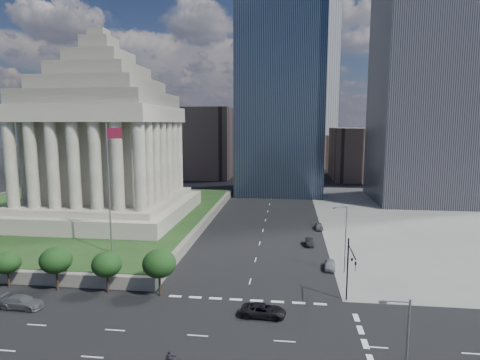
% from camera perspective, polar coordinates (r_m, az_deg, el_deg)
% --- Properties ---
extents(ground, '(500.00, 500.00, 0.00)m').
position_cam_1_polar(ground, '(134.97, 4.78, -1.27)').
color(ground, black).
rests_on(ground, ground).
extents(sidewalk_ne, '(68.00, 90.00, 0.03)m').
position_cam_1_polar(sidewalk_ne, '(103.98, 30.13, -5.16)').
color(sidewalk_ne, slate).
rests_on(sidewalk_ne, ground).
extents(plaza_terrace, '(66.00, 70.00, 1.80)m').
position_cam_1_polar(plaza_terrace, '(99.30, -23.57, -4.79)').
color(plaza_terrace, '#605C52').
rests_on(plaza_terrace, ground).
extents(plaza_lawn, '(64.00, 68.00, 0.10)m').
position_cam_1_polar(plaza_lawn, '(99.10, -23.60, -4.26)').
color(plaza_lawn, '#1D3616').
rests_on(plaza_lawn, plaza_terrace).
extents(war_memorial, '(34.00, 34.00, 39.00)m').
position_cam_1_polar(war_memorial, '(90.05, -18.88, 7.35)').
color(war_memorial, gray).
rests_on(war_memorial, plaza_lawn).
extents(flagpole, '(2.52, 0.24, 20.00)m').
position_cam_1_polar(flagpole, '(63.75, -18.06, -0.22)').
color(flagpole, slate).
rests_on(flagpole, plaza_lawn).
extents(midrise_glass, '(26.00, 26.00, 60.00)m').
position_cam_1_polar(midrise_glass, '(128.38, 5.76, 11.68)').
color(midrise_glass, black).
rests_on(midrise_glass, ground).
extents(highrise_ne, '(26.00, 28.00, 100.00)m').
position_cam_1_polar(highrise_ne, '(126.86, 25.40, 20.15)').
color(highrise_ne, black).
rests_on(highrise_ne, ground).
extents(building_filler_ne, '(20.00, 30.00, 20.00)m').
position_cam_1_polar(building_filler_ne, '(165.71, 16.40, 3.65)').
color(building_filler_ne, brown).
rests_on(building_filler_ne, ground).
extents(building_filler_nw, '(24.00, 30.00, 28.00)m').
position_cam_1_polar(building_filler_nw, '(167.02, -5.12, 5.36)').
color(building_filler_nw, brown).
rests_on(building_filler_nw, ground).
extents(traffic_signal_ne, '(0.30, 5.74, 8.00)m').
position_cam_1_polar(traffic_signal_ne, '(50.19, 15.38, -11.56)').
color(traffic_signal_ne, black).
rests_on(traffic_signal_ne, ground).
extents(street_lamp_south, '(2.13, 0.22, 10.00)m').
position_cam_1_polar(street_lamp_south, '(32.62, 22.29, -22.39)').
color(street_lamp_south, slate).
rests_on(street_lamp_south, ground).
extents(street_lamp_north, '(2.13, 0.22, 10.00)m').
position_cam_1_polar(street_lamp_north, '(60.86, 14.64, -7.64)').
color(street_lamp_north, slate).
rests_on(street_lamp_north, ground).
extents(pickup_truck, '(2.58, 5.23, 1.43)m').
position_cam_1_polar(pickup_truck, '(48.08, 3.36, -18.05)').
color(pickup_truck, black).
rests_on(pickup_truck, ground).
extents(suv_grey, '(2.33, 5.32, 1.52)m').
position_cam_1_polar(suv_grey, '(56.28, -28.63, -14.99)').
color(suv_grey, '#53565B').
rests_on(suv_grey, ground).
extents(parked_sedan_near, '(1.97, 4.10, 1.35)m').
position_cam_1_polar(parked_sedan_near, '(63.34, 12.66, -11.68)').
color(parked_sedan_near, '#999BA1').
rests_on(parked_sedan_near, ground).
extents(parked_sedan_mid, '(3.78, 1.43, 1.23)m').
position_cam_1_polar(parked_sedan_mid, '(74.19, 9.84, -8.69)').
color(parked_sedan_mid, black).
rests_on(parked_sedan_mid, ground).
extents(parked_sedan_far, '(3.90, 1.62, 1.32)m').
position_cam_1_polar(parked_sedan_far, '(85.40, 11.17, -6.45)').
color(parked_sedan_far, '#595C61').
rests_on(parked_sedan_far, ground).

